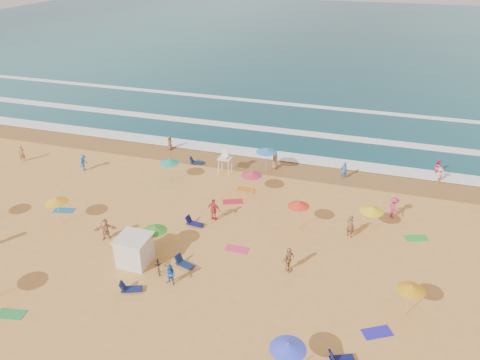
% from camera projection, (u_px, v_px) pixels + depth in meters
% --- Properties ---
extents(ground, '(220.00, 220.00, 0.00)m').
position_uv_depth(ground, '(225.00, 233.00, 35.86)').
color(ground, gold).
rests_on(ground, ground).
extents(ocean, '(220.00, 140.00, 0.18)m').
position_uv_depth(ocean, '(345.00, 37.00, 107.02)').
color(ocean, '#0C4756').
rests_on(ocean, ground).
extents(wet_sand, '(220.00, 220.00, 0.00)m').
position_uv_depth(wet_sand, '(266.00, 166.00, 46.44)').
color(wet_sand, olive).
rests_on(wet_sand, ground).
extents(surf_foam, '(200.00, 18.70, 0.05)m').
position_uv_depth(surf_foam, '(286.00, 133.00, 53.87)').
color(surf_foam, white).
rests_on(surf_foam, ground).
extents(cabana, '(2.00, 2.00, 2.00)m').
position_uv_depth(cabana, '(135.00, 251.00, 32.12)').
color(cabana, silver).
rests_on(cabana, ground).
extents(cabana_roof, '(2.20, 2.20, 0.12)m').
position_uv_depth(cabana_roof, '(133.00, 238.00, 31.63)').
color(cabana_roof, silver).
rests_on(cabana_roof, cabana).
extents(bicycle, '(1.33, 1.69, 0.86)m').
position_uv_depth(bicycle, '(158.00, 265.00, 31.62)').
color(bicycle, black).
rests_on(bicycle, ground).
extents(lifeguard_stand, '(1.20, 1.20, 2.10)m').
position_uv_depth(lifeguard_stand, '(225.00, 163.00, 44.61)').
color(lifeguard_stand, white).
rests_on(lifeguard_stand, ground).
extents(beach_umbrellas, '(62.22, 27.46, 0.78)m').
position_uv_depth(beach_umbrellas, '(221.00, 211.00, 34.63)').
color(beach_umbrellas, '#D25B11').
rests_on(beach_umbrellas, ground).
extents(loungers, '(47.80, 21.51, 0.34)m').
position_uv_depth(loungers, '(273.00, 252.00, 33.41)').
color(loungers, '#101D53').
rests_on(loungers, ground).
extents(towels, '(46.39, 20.31, 0.03)m').
position_uv_depth(towels, '(234.00, 254.00, 33.41)').
color(towels, '#C64218').
rests_on(towels, ground).
extents(beachgoers, '(45.21, 27.54, 2.15)m').
position_uv_depth(beachgoers, '(256.00, 202.00, 38.40)').
color(beachgoers, '#DF3768').
rests_on(beachgoers, ground).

